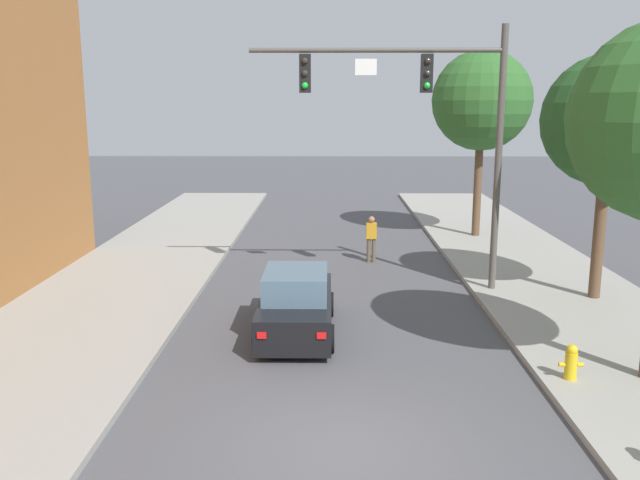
% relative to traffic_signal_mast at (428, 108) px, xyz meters
% --- Properties ---
extents(ground_plane, '(120.00, 120.00, 0.00)m').
position_rel_traffic_signal_mast_xyz_m(ground_plane, '(-2.56, -9.07, -5.37)').
color(ground_plane, '#4C4C51').
extents(traffic_signal_mast, '(7.15, 0.38, 7.50)m').
position_rel_traffic_signal_mast_xyz_m(traffic_signal_mast, '(0.00, 0.00, 0.00)').
color(traffic_signal_mast, '#514C47').
rests_on(traffic_signal_mast, sidewalk_right).
extents(car_lead_black, '(1.84, 4.24, 1.60)m').
position_rel_traffic_signal_mast_xyz_m(car_lead_black, '(-3.57, -3.57, -4.65)').
color(car_lead_black, black).
rests_on(car_lead_black, ground).
extents(pedestrian_crossing_road, '(0.36, 0.22, 1.64)m').
position_rel_traffic_signal_mast_xyz_m(pedestrian_crossing_road, '(-1.29, 3.84, -4.46)').
color(pedestrian_crossing_road, brown).
rests_on(pedestrian_crossing_road, ground).
extents(fire_hydrant, '(0.48, 0.24, 0.72)m').
position_rel_traffic_signal_mast_xyz_m(fire_hydrant, '(2.02, -6.62, -4.86)').
color(fire_hydrant, gold).
rests_on(fire_hydrant, sidewalk_right).
extents(street_tree_second, '(3.56, 3.56, 6.70)m').
position_rel_traffic_signal_mast_xyz_m(street_tree_second, '(4.71, -0.90, -0.32)').
color(street_tree_second, brown).
rests_on(street_tree_second, sidewalk_right).
extents(street_tree_third, '(3.97, 3.97, 7.45)m').
position_rel_traffic_signal_mast_xyz_m(street_tree_third, '(3.28, 8.02, 0.22)').
color(street_tree_third, brown).
rests_on(street_tree_third, sidewalk_right).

